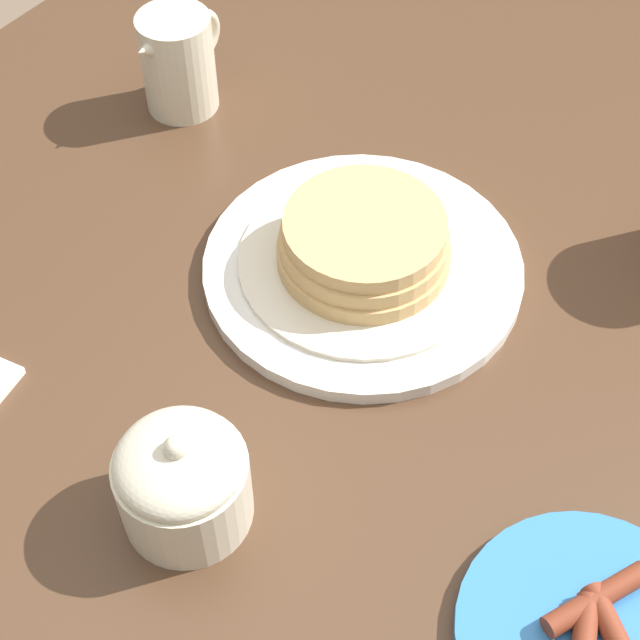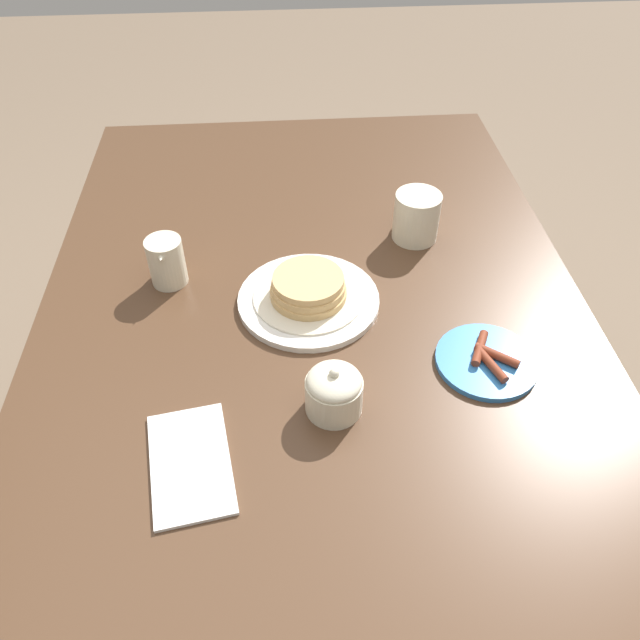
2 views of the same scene
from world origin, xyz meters
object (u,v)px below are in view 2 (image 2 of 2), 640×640
coffee_mug (416,215)px  creamer_pitcher (166,261)px  side_plate_bacon (487,360)px  napkin (190,463)px  sugar_bowl (334,391)px  pancake_plate (308,294)px

coffee_mug → creamer_pitcher: bearing=102.5°
side_plate_bacon → napkin: (-0.15, 0.46, -0.00)m
side_plate_bacon → creamer_pitcher: 0.58m
creamer_pitcher → coffee_mug: bearing=-77.5°
creamer_pitcher → sugar_bowl: size_ratio=1.24×
coffee_mug → creamer_pitcher: same height
coffee_mug → napkin: 0.64m
side_plate_bacon → sugar_bowl: sugar_bowl is taller
side_plate_bacon → creamer_pitcher: creamer_pitcher is taller
pancake_plate → sugar_bowl: (-0.24, -0.02, 0.02)m
pancake_plate → sugar_bowl: size_ratio=2.93×
side_plate_bacon → coffee_mug: (0.35, 0.05, 0.04)m
pancake_plate → creamer_pitcher: (0.08, 0.25, 0.03)m
pancake_plate → side_plate_bacon: pancake_plate is taller
pancake_plate → side_plate_bacon: size_ratio=1.53×
creamer_pitcher → napkin: size_ratio=0.53×
napkin → creamer_pitcher: bearing=9.3°
napkin → pancake_plate: bearing=-29.8°
side_plate_bacon → creamer_pitcher: (0.24, 0.52, 0.04)m
side_plate_bacon → napkin: 0.48m
pancake_plate → side_plate_bacon: (-0.17, -0.27, -0.01)m
napkin → sugar_bowl: bearing=-68.1°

